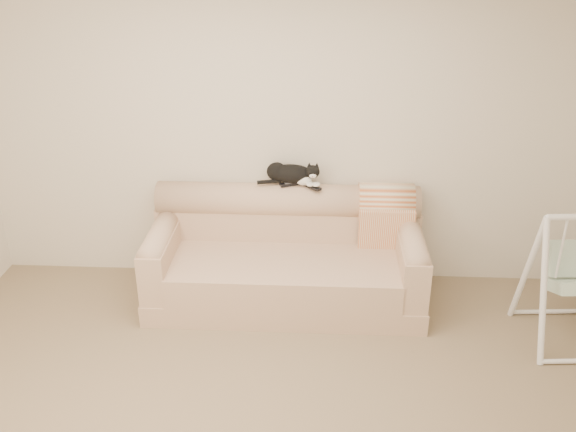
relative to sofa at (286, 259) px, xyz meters
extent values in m
cube|color=beige|center=(-0.03, 0.38, 0.95)|extent=(5.00, 0.04, 2.60)
cube|color=tan|center=(0.00, -0.09, -0.26)|extent=(2.20, 0.90, 0.18)
cube|color=tan|center=(0.00, -0.20, -0.05)|extent=(1.80, 0.68, 0.24)
cube|color=tan|center=(0.00, 0.25, 0.08)|extent=(2.20, 0.22, 0.50)
cylinder|color=tan|center=(0.00, 0.25, 0.41)|extent=(2.16, 0.28, 0.28)
cube|color=tan|center=(-0.99, -0.09, 0.04)|extent=(0.20, 0.88, 0.42)
cylinder|color=tan|center=(-0.99, -0.09, 0.25)|extent=(0.18, 0.84, 0.18)
cube|color=tan|center=(0.99, -0.09, 0.04)|extent=(0.20, 0.88, 0.42)
cylinder|color=tan|center=(0.99, -0.09, 0.25)|extent=(0.18, 0.84, 0.18)
cube|color=black|center=(0.02, 0.25, 0.56)|extent=(0.19, 0.12, 0.02)
cube|color=gray|center=(0.02, 0.25, 0.57)|extent=(0.11, 0.07, 0.01)
cube|color=black|center=(0.20, 0.20, 0.56)|extent=(0.15, 0.15, 0.02)
ellipsoid|color=black|center=(0.03, 0.26, 0.64)|extent=(0.37, 0.20, 0.15)
ellipsoid|color=black|center=(-0.09, 0.28, 0.65)|extent=(0.18, 0.16, 0.15)
ellipsoid|color=white|center=(0.13, 0.22, 0.61)|extent=(0.15, 0.10, 0.11)
ellipsoid|color=black|center=(0.20, 0.21, 0.68)|extent=(0.12, 0.12, 0.11)
ellipsoid|color=white|center=(0.21, 0.16, 0.67)|extent=(0.06, 0.05, 0.04)
sphere|color=#BF7272|center=(0.20, 0.14, 0.67)|extent=(0.01, 0.01, 0.01)
cone|color=black|center=(0.18, 0.22, 0.73)|extent=(0.05, 0.06, 0.05)
cone|color=black|center=(0.24, 0.22, 0.73)|extent=(0.06, 0.06, 0.05)
sphere|color=#B59222|center=(0.18, 0.17, 0.69)|extent=(0.02, 0.02, 0.02)
sphere|color=#B59222|center=(0.22, 0.17, 0.69)|extent=(0.02, 0.02, 0.02)
ellipsoid|color=white|center=(0.18, 0.18, 0.59)|extent=(0.07, 0.09, 0.03)
ellipsoid|color=white|center=(0.23, 0.18, 0.59)|extent=(0.07, 0.09, 0.03)
cylinder|color=black|center=(-0.15, 0.22, 0.59)|extent=(0.20, 0.08, 0.03)
cylinder|color=#D16836|center=(0.81, 0.25, 0.41)|extent=(0.45, 0.33, 0.33)
cube|color=#D16836|center=(0.81, 0.08, 0.21)|extent=(0.45, 0.09, 0.42)
cylinder|color=white|center=(1.84, -0.66, 0.15)|extent=(0.07, 0.36, 1.02)
cylinder|color=white|center=(1.82, -0.35, 0.15)|extent=(0.07, 0.36, 1.02)
cylinder|color=white|center=(2.10, -0.17, -0.33)|extent=(0.58, 0.08, 0.04)
cube|color=white|center=(2.12, -0.52, 0.12)|extent=(0.36, 0.33, 0.19)
cube|color=white|center=(2.11, -0.38, 0.28)|extent=(0.35, 0.18, 0.27)
cylinder|color=white|center=(1.98, -0.50, 0.42)|extent=(0.02, 0.02, 0.48)
camera|label=1|loc=(0.26, -4.58, 2.54)|focal=40.00mm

